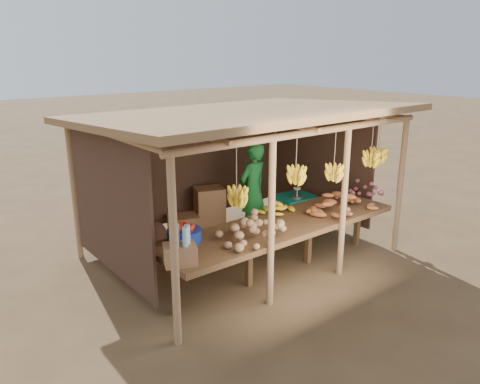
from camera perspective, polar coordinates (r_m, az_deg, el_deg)
ground at (r=7.76m, az=-0.00°, el=-7.44°), size 60.00×60.00×0.00m
stall_structure at (r=7.13m, az=0.66°, el=6.46°), size 4.70×3.50×2.43m
counter at (r=6.82m, az=5.00°, el=-4.31°), size 3.90×1.05×0.80m
potato_heap at (r=6.19m, az=2.28°, el=-4.06°), size 1.19×0.86×0.37m
sweet_potato_heap at (r=7.37m, az=12.54°, el=-1.04°), size 1.17×0.90×0.36m
onion_heap at (r=8.13m, az=14.62°, el=0.48°), size 0.95×0.78×0.36m
banana_pile at (r=7.20m, az=4.47°, el=-1.16°), size 0.70×0.56×0.35m
tomato_basin at (r=6.18m, az=-6.82°, el=-5.08°), size 0.46×0.46×0.24m
bottle_box at (r=5.51m, az=-7.34°, el=-6.95°), size 0.46×0.42×0.47m
vendor at (r=8.18m, az=1.57°, el=0.18°), size 0.69×0.52×1.70m
tarp_crate at (r=8.78m, az=6.66°, el=-2.28°), size 0.75×0.67×0.82m
carton_stack at (r=8.45m, az=-4.75°, el=-2.82°), size 1.17×0.55×0.82m
burlap_sacks at (r=7.81m, az=-11.72°, el=-5.55°), size 0.86×0.45×0.61m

